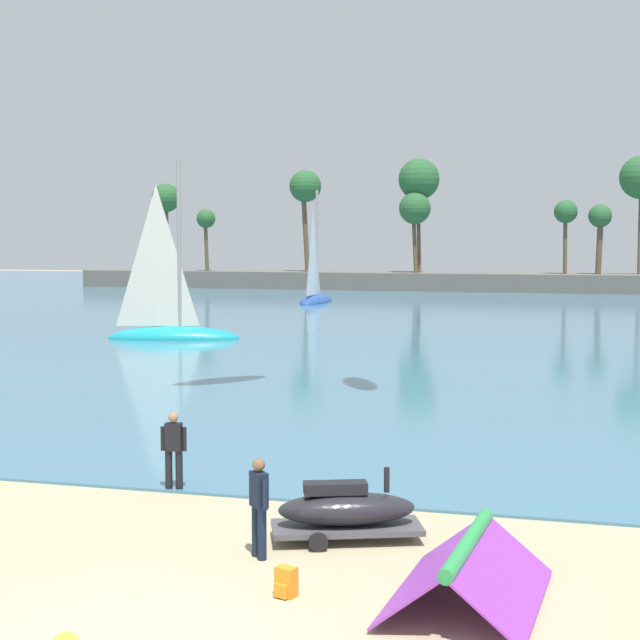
{
  "coord_description": "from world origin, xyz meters",
  "views": [
    {
      "loc": [
        5.6,
        -11.41,
        5.27
      ],
      "look_at": [
        0.02,
        9.22,
        3.45
      ],
      "focal_mm": 54.64,
      "sensor_mm": 36.0,
      "label": 1
    }
  ],
  "objects": [
    {
      "name": "watercraft_on_trailer",
      "position": [
        1.7,
        4.71,
        0.52
      ],
      "size": [
        2.79,
        1.85,
        1.28
      ],
      "color": "#4C4C51",
      "rests_on": "ground"
    },
    {
      "name": "sea",
      "position": [
        0.0,
        65.89,
        0.03
      ],
      "size": [
        220.0,
        118.14,
        0.06
      ],
      "primitive_type": "cube",
      "color": "teal",
      "rests_on": "ground"
    },
    {
      "name": "palm_headland",
      "position": [
        -0.48,
        84.96,
        3.05
      ],
      "size": [
        91.7,
        6.0,
        13.11
      ],
      "color": "#605B54",
      "rests_on": "ground"
    },
    {
      "name": "person_at_waterline",
      "position": [
        -2.52,
        6.98,
        0.89
      ],
      "size": [
        0.54,
        0.25,
        1.67
      ],
      "color": "black",
      "rests_on": "ground"
    },
    {
      "name": "folded_kite",
      "position": [
        4.08,
        2.33,
        0.61
      ],
      "size": [
        2.31,
        3.31,
        0.94
      ],
      "color": "purple",
      "rests_on": "ground"
    },
    {
      "name": "backpack_spare",
      "position": [
        1.48,
        1.89,
        0.21
      ],
      "size": [
        0.35,
        0.34,
        0.44
      ],
      "color": "orange",
      "rests_on": "ground"
    },
    {
      "name": "ground_plane",
      "position": [
        0.0,
        0.0,
        0.0
      ],
      "size": [
        260.0,
        260.0,
        0.0
      ],
      "primitive_type": "plane",
      "color": "tan"
    },
    {
      "name": "sailboat_near_shore",
      "position": [
        -14.84,
        34.68,
        0.95
      ],
      "size": [
        7.09,
        3.6,
        9.86
      ],
      "color": "teal",
      "rests_on": "sea"
    },
    {
      "name": "sailboat_mid_bay",
      "position": [
        -15.11,
        63.75,
        0.93
      ],
      "size": [
        2.01,
        6.67,
        9.66
      ],
      "color": "#234793",
      "rests_on": "sea"
    },
    {
      "name": "person_rigging_by_gear",
      "position": [
        0.54,
        3.44,
        0.89
      ],
      "size": [
        0.41,
        0.42,
        1.67
      ],
      "color": "#141E33",
      "rests_on": "ground"
    }
  ]
}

